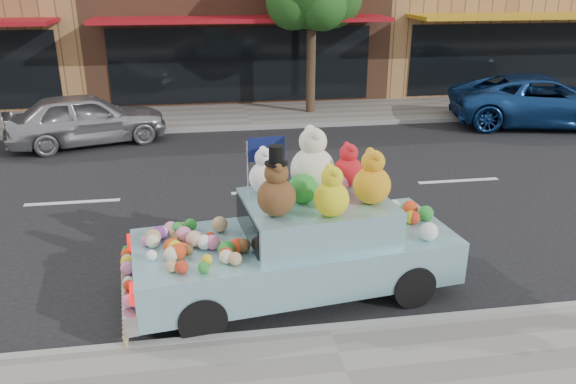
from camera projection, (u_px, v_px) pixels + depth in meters
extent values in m
plane|color=black|center=(275.00, 191.00, 11.54)|extent=(120.00, 120.00, 0.00)
cube|color=gray|center=(247.00, 115.00, 17.51)|extent=(60.00, 3.00, 0.12)
cube|color=gray|center=(329.00, 331.00, 6.91)|extent=(60.00, 0.12, 0.13)
cube|color=gray|center=(252.00, 127.00, 16.12)|extent=(60.00, 0.12, 0.13)
cube|color=black|center=(242.00, 65.00, 18.38)|extent=(8.50, 0.06, 2.40)
cube|color=maroon|center=(243.00, 19.00, 17.03)|extent=(9.00, 1.80, 0.12)
cube|color=black|center=(525.00, 58.00, 19.83)|extent=(8.50, 0.06, 2.40)
cube|color=gold|center=(546.00, 16.00, 18.47)|extent=(9.00, 1.80, 0.12)
cylinder|color=#38281C|center=(311.00, 64.00, 17.24)|extent=(0.28, 0.28, 3.20)
sphere|color=#184714|center=(293.00, 2.00, 16.31)|extent=(1.60, 1.60, 1.60)
sphere|color=#184714|center=(323.00, 6.00, 16.09)|extent=(1.40, 1.40, 1.40)
imported|color=#A7A8AC|center=(86.00, 119.00, 14.54)|extent=(4.29, 2.70, 1.36)
imported|color=navy|center=(543.00, 101.00, 16.38)|extent=(5.62, 3.49, 1.45)
cylinder|color=black|center=(412.00, 285.00, 7.46)|extent=(0.62, 0.27, 0.60)
cylinder|color=black|center=(366.00, 236.00, 8.86)|extent=(0.62, 0.27, 0.60)
cylinder|color=black|center=(202.00, 319.00, 6.74)|extent=(0.62, 0.27, 0.60)
cylinder|color=black|center=(187.00, 260.00, 8.14)|extent=(0.62, 0.27, 0.60)
cube|color=#8AC1CE|center=(295.00, 256.00, 7.71)|extent=(4.48, 2.22, 0.60)
cube|color=#8AC1CE|center=(316.00, 217.00, 7.59)|extent=(2.07, 1.72, 0.50)
cube|color=silver|center=(129.00, 289.00, 7.19)|extent=(0.38, 1.79, 0.26)
cube|color=red|center=(132.00, 293.00, 6.48)|extent=(0.09, 0.29, 0.16)
cube|color=red|center=(130.00, 243.00, 7.70)|extent=(0.09, 0.29, 0.16)
cube|color=black|center=(248.00, 225.00, 7.34)|extent=(0.20, 1.29, 0.40)
sphere|color=#533217|center=(276.00, 197.00, 6.93)|extent=(0.49, 0.49, 0.49)
sphere|color=#533217|center=(276.00, 173.00, 6.82)|extent=(0.30, 0.30, 0.30)
sphere|color=#533217|center=(277.00, 168.00, 6.68)|extent=(0.11, 0.11, 0.11)
sphere|color=#533217|center=(275.00, 163.00, 6.88)|extent=(0.11, 0.11, 0.11)
cylinder|color=black|center=(276.00, 163.00, 6.77)|extent=(0.29, 0.29, 0.02)
cylinder|color=black|center=(276.00, 155.00, 6.73)|extent=(0.18, 0.18, 0.22)
sphere|color=beige|center=(312.00, 169.00, 7.71)|extent=(0.62, 0.62, 0.62)
sphere|color=beige|center=(313.00, 142.00, 7.57)|extent=(0.38, 0.38, 0.38)
sphere|color=beige|center=(315.00, 135.00, 7.40)|extent=(0.15, 0.15, 0.15)
sphere|color=beige|center=(311.00, 130.00, 7.65)|extent=(0.15, 0.15, 0.15)
sphere|color=orange|center=(372.00, 185.00, 7.31)|extent=(0.50, 0.50, 0.50)
sphere|color=orange|center=(373.00, 162.00, 7.19)|extent=(0.31, 0.31, 0.31)
sphere|color=orange|center=(376.00, 157.00, 7.05)|extent=(0.12, 0.12, 0.12)
sphere|color=orange|center=(371.00, 152.00, 7.25)|extent=(0.12, 0.12, 0.12)
sphere|color=#B2131B|center=(348.00, 171.00, 7.93)|extent=(0.42, 0.42, 0.42)
sphere|color=#B2131B|center=(349.00, 153.00, 7.83)|extent=(0.26, 0.26, 0.26)
sphere|color=#B2131B|center=(351.00, 149.00, 7.72)|extent=(0.10, 0.10, 0.10)
sphere|color=#B2131B|center=(347.00, 145.00, 7.89)|extent=(0.10, 0.10, 0.10)
sphere|color=white|center=(265.00, 178.00, 7.67)|extent=(0.44, 0.44, 0.44)
sphere|color=white|center=(265.00, 158.00, 7.56)|extent=(0.27, 0.27, 0.27)
sphere|color=white|center=(265.00, 154.00, 7.44)|extent=(0.10, 0.10, 0.10)
sphere|color=white|center=(264.00, 150.00, 7.62)|extent=(0.10, 0.10, 0.10)
sphere|color=gold|center=(331.00, 199.00, 6.92)|extent=(0.45, 0.45, 0.45)
sphere|color=gold|center=(332.00, 177.00, 6.82)|extent=(0.28, 0.28, 0.28)
sphere|color=gold|center=(334.00, 173.00, 6.70)|extent=(0.11, 0.11, 0.11)
sphere|color=gold|center=(331.00, 168.00, 6.88)|extent=(0.11, 0.11, 0.11)
sphere|color=#227F28|center=(303.00, 189.00, 7.38)|extent=(0.40, 0.40, 0.40)
sphere|color=#CA6591|center=(337.00, 186.00, 7.57)|extent=(0.32, 0.32, 0.32)
sphere|color=brown|center=(175.00, 239.00, 7.35)|extent=(0.14, 0.14, 0.14)
sphere|color=tan|center=(174.00, 233.00, 7.55)|extent=(0.14, 0.14, 0.14)
sphere|color=#6C287B|center=(160.00, 233.00, 7.48)|extent=(0.19, 0.19, 0.19)
sphere|color=red|center=(183.00, 248.00, 7.10)|extent=(0.15, 0.15, 0.15)
sphere|color=#227F28|center=(226.00, 249.00, 7.01)|extent=(0.21, 0.21, 0.21)
sphere|color=tan|center=(182.00, 227.00, 7.73)|extent=(0.13, 0.13, 0.13)
sphere|color=#B22913|center=(226.00, 254.00, 6.91)|extent=(0.18, 0.18, 0.18)
sphere|color=red|center=(178.00, 252.00, 6.95)|extent=(0.21, 0.21, 0.21)
sphere|color=#B22913|center=(182.00, 267.00, 6.64)|extent=(0.16, 0.16, 0.16)
sphere|color=#227F28|center=(204.00, 268.00, 6.64)|extent=(0.14, 0.14, 0.14)
sphere|color=beige|center=(153.00, 241.00, 7.26)|extent=(0.18, 0.18, 0.18)
sphere|color=brown|center=(188.00, 250.00, 7.08)|extent=(0.13, 0.13, 0.13)
sphere|color=white|center=(161.00, 233.00, 7.50)|extent=(0.18, 0.18, 0.18)
sphere|color=#6C287B|center=(180.00, 237.00, 7.41)|extent=(0.16, 0.16, 0.16)
sphere|color=#CA6591|center=(171.00, 228.00, 7.61)|extent=(0.19, 0.19, 0.19)
sphere|color=beige|center=(174.00, 244.00, 7.22)|extent=(0.14, 0.14, 0.14)
sphere|color=#227F28|center=(178.00, 229.00, 7.58)|extent=(0.20, 0.20, 0.20)
sphere|color=tan|center=(171.00, 266.00, 6.66)|extent=(0.15, 0.15, 0.15)
sphere|color=gold|center=(207.00, 259.00, 6.84)|extent=(0.13, 0.13, 0.13)
sphere|color=beige|center=(226.00, 257.00, 6.86)|extent=(0.18, 0.18, 0.18)
sphere|color=tan|center=(220.00, 224.00, 7.70)|extent=(0.22, 0.22, 0.22)
sphere|color=#CA6591|center=(184.00, 234.00, 7.41)|extent=(0.22, 0.22, 0.22)
sphere|color=red|center=(236.00, 246.00, 7.12)|extent=(0.19, 0.19, 0.19)
sphere|color=red|center=(172.00, 247.00, 7.08)|extent=(0.21, 0.21, 0.21)
sphere|color=tan|center=(235.00, 259.00, 6.82)|extent=(0.17, 0.17, 0.17)
sphere|color=white|center=(152.00, 255.00, 6.94)|extent=(0.14, 0.14, 0.14)
sphere|color=gold|center=(175.00, 248.00, 7.04)|extent=(0.21, 0.21, 0.21)
sphere|color=brown|center=(243.00, 246.00, 7.13)|extent=(0.19, 0.19, 0.19)
sphere|color=#227F28|center=(190.00, 225.00, 7.74)|extent=(0.17, 0.17, 0.17)
sphere|color=#B22913|center=(210.00, 237.00, 7.40)|extent=(0.15, 0.15, 0.15)
sphere|color=beige|center=(172.00, 254.00, 6.91)|extent=(0.19, 0.19, 0.19)
sphere|color=white|center=(205.00, 242.00, 7.21)|extent=(0.20, 0.20, 0.20)
sphere|color=#CA6591|center=(147.00, 240.00, 7.31)|extent=(0.15, 0.15, 0.15)
sphere|color=#CA6591|center=(213.00, 242.00, 7.21)|extent=(0.20, 0.20, 0.20)
sphere|color=tan|center=(153.00, 237.00, 7.33)|extent=(0.22, 0.22, 0.22)
sphere|color=gold|center=(180.00, 248.00, 7.12)|extent=(0.14, 0.14, 0.14)
sphere|color=#D8A88C|center=(194.00, 239.00, 7.25)|extent=(0.22, 0.22, 0.22)
sphere|color=#CA6591|center=(127.00, 268.00, 7.25)|extent=(0.18, 0.18, 0.18)
sphere|color=#CA6591|center=(129.00, 301.00, 6.53)|extent=(0.16, 0.16, 0.16)
sphere|color=beige|center=(128.00, 281.00, 6.99)|extent=(0.12, 0.12, 0.12)
sphere|color=white|center=(127.00, 262.00, 7.42)|extent=(0.17, 0.17, 0.17)
sphere|color=red|center=(127.00, 254.00, 7.63)|extent=(0.16, 0.16, 0.16)
sphere|color=#B22913|center=(128.00, 285.00, 6.90)|extent=(0.13, 0.13, 0.13)
sphere|color=gold|center=(127.00, 262.00, 7.40)|extent=(0.17, 0.17, 0.17)
sphere|color=#227F28|center=(127.00, 250.00, 7.78)|extent=(0.13, 0.13, 0.13)
sphere|color=tan|center=(127.00, 260.00, 7.47)|extent=(0.16, 0.16, 0.16)
sphere|color=red|center=(410.00, 209.00, 8.20)|extent=(0.23, 0.23, 0.23)
sphere|color=#227F28|center=(426.00, 213.00, 8.05)|extent=(0.22, 0.22, 0.22)
sphere|color=#227F28|center=(406.00, 209.00, 8.25)|extent=(0.19, 0.19, 0.19)
sphere|color=white|center=(429.00, 231.00, 7.45)|extent=(0.25, 0.25, 0.25)
sphere|color=gold|center=(411.00, 217.00, 7.95)|extent=(0.20, 0.20, 0.20)
sphere|color=#B22913|center=(413.00, 218.00, 7.94)|extent=(0.20, 0.20, 0.20)
sphere|color=beige|center=(394.00, 205.00, 8.42)|extent=(0.16, 0.16, 0.16)
cylinder|color=#997A54|center=(126.00, 344.00, 6.49)|extent=(0.06, 0.06, 0.17)
sphere|color=#997A54|center=(125.00, 337.00, 6.46)|extent=(0.07, 0.07, 0.07)
cylinder|color=#997A54|center=(126.00, 339.00, 6.58)|extent=(0.06, 0.06, 0.17)
sphere|color=#997A54|center=(125.00, 332.00, 6.55)|extent=(0.07, 0.07, 0.07)
cylinder|color=#997A54|center=(126.00, 334.00, 6.67)|extent=(0.06, 0.06, 0.17)
sphere|color=#997A54|center=(125.00, 327.00, 6.64)|extent=(0.07, 0.07, 0.07)
cylinder|color=#997A54|center=(126.00, 329.00, 6.76)|extent=(0.06, 0.06, 0.17)
sphere|color=#997A54|center=(125.00, 323.00, 6.73)|extent=(0.07, 0.07, 0.07)
cylinder|color=#997A54|center=(125.00, 325.00, 6.85)|extent=(0.06, 0.06, 0.17)
sphere|color=#997A54|center=(125.00, 318.00, 6.82)|extent=(0.07, 0.07, 0.07)
cylinder|color=#997A54|center=(125.00, 320.00, 6.94)|extent=(0.06, 0.06, 0.17)
sphere|color=#997A54|center=(124.00, 314.00, 6.91)|extent=(0.07, 0.07, 0.07)
cylinder|color=#997A54|center=(125.00, 316.00, 7.03)|extent=(0.06, 0.06, 0.17)
sphere|color=#997A54|center=(124.00, 309.00, 7.00)|extent=(0.07, 0.07, 0.07)
cylinder|color=#997A54|center=(125.00, 312.00, 7.12)|extent=(0.06, 0.06, 0.17)
sphere|color=#997A54|center=(124.00, 305.00, 7.09)|extent=(0.07, 0.07, 0.07)
cylinder|color=#997A54|center=(125.00, 307.00, 7.21)|extent=(0.06, 0.06, 0.17)
sphere|color=#997A54|center=(124.00, 301.00, 7.18)|extent=(0.07, 0.07, 0.07)
cylinder|color=#997A54|center=(125.00, 303.00, 7.30)|extent=(0.06, 0.06, 0.17)
sphere|color=#997A54|center=(124.00, 297.00, 7.27)|extent=(0.07, 0.07, 0.07)
cylinder|color=#997A54|center=(125.00, 299.00, 7.39)|extent=(0.06, 0.06, 0.17)
sphere|color=#997A54|center=(124.00, 293.00, 7.36)|extent=(0.07, 0.07, 0.07)
cylinder|color=#997A54|center=(125.00, 295.00, 7.48)|extent=(0.06, 0.06, 0.17)
sphere|color=#997A54|center=(124.00, 289.00, 7.45)|extent=(0.07, 0.07, 0.07)
cylinder|color=#997A54|center=(124.00, 292.00, 7.57)|extent=(0.06, 0.06, 0.17)
sphere|color=#997A54|center=(124.00, 286.00, 7.54)|extent=(0.07, 0.07, 0.07)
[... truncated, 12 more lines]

